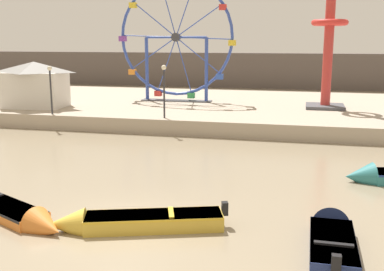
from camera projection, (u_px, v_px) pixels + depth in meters
The scene contains 11 objects.
ground_plane at pixel (125, 228), 15.40m from camera, with size 240.00×240.00×0.00m, color gray.
quay_promenade at pixel (233, 109), 38.41m from camera, with size 110.00×18.95×1.01m, color tan.
distant_town_skyline at pixel (260, 70), 59.98m from camera, with size 140.00×3.00×4.40m, color #564C47.
motorboat_orange_hull at pixel (16, 214), 16.08m from camera, with size 5.85×3.61×1.10m.
motorboat_navy_blue at pixel (332, 236), 14.15m from camera, with size 1.34×4.39×1.20m.
motorboat_mustard_yellow at pixel (127, 222), 15.20m from camera, with size 5.78×2.82×1.10m.
ferris_wheel_blue_frame at pixel (176, 40), 38.23m from camera, with size 9.85×1.20×10.01m.
drop_tower_red_tower at pixel (330, 17), 33.89m from camera, with size 2.80×2.80×15.99m.
carnival_booth_white_ticket at pixel (35, 84), 35.35m from camera, with size 5.00×3.57×3.44m.
promenade_lamp_near at pixel (164, 83), 30.30m from camera, with size 0.32×0.32×3.46m.
promenade_lamp_far at pixel (50, 82), 31.91m from camera, with size 0.32×0.32×3.31m.
Camera 1 is at (5.51, -13.56, 6.09)m, focal length 43.75 mm.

